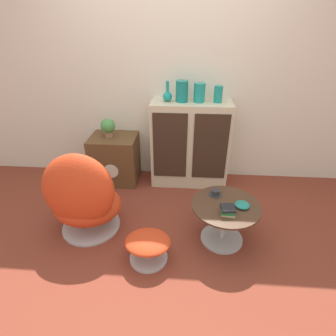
{
  "coord_description": "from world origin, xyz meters",
  "views": [
    {
      "loc": [
        0.21,
        -1.67,
        1.84
      ],
      "look_at": [
        0.04,
        0.57,
        0.55
      ],
      "focal_mm": 28.0,
      "sensor_mm": 36.0,
      "label": 1
    }
  ],
  "objects_px": {
    "egg_chair": "(83,198)",
    "teacup": "(215,193)",
    "ottoman": "(148,245)",
    "potted_plant": "(108,127)",
    "sideboard": "(190,144)",
    "vase_inner_left": "(182,91)",
    "vase_leftmost": "(167,96)",
    "tv_console": "(115,159)",
    "vase_inner_right": "(199,93)",
    "book_stack": "(228,210)",
    "coffee_table": "(224,217)",
    "vase_rightmost": "(218,94)",
    "bowl": "(242,205)"
  },
  "relations": [
    {
      "from": "vase_rightmost",
      "to": "vase_inner_right",
      "type": "bearing_deg",
      "value": 180.0
    },
    {
      "from": "vase_inner_right",
      "to": "book_stack",
      "type": "distance_m",
      "value": 1.36
    },
    {
      "from": "teacup",
      "to": "sideboard",
      "type": "bearing_deg",
      "value": 105.4
    },
    {
      "from": "egg_chair",
      "to": "teacup",
      "type": "xyz_separation_m",
      "value": [
        1.22,
        0.13,
        0.04
      ]
    },
    {
      "from": "vase_inner_left",
      "to": "coffee_table",
      "type": "bearing_deg",
      "value": -66.99
    },
    {
      "from": "coffee_table",
      "to": "vase_rightmost",
      "type": "relative_size",
      "value": 3.43
    },
    {
      "from": "tv_console",
      "to": "ottoman",
      "type": "height_order",
      "value": "tv_console"
    },
    {
      "from": "sideboard",
      "to": "ottoman",
      "type": "distance_m",
      "value": 1.39
    },
    {
      "from": "vase_inner_right",
      "to": "vase_rightmost",
      "type": "height_order",
      "value": "vase_inner_right"
    },
    {
      "from": "egg_chair",
      "to": "teacup",
      "type": "bearing_deg",
      "value": 5.87
    },
    {
      "from": "vase_inner_right",
      "to": "teacup",
      "type": "distance_m",
      "value": 1.14
    },
    {
      "from": "coffee_table",
      "to": "bowl",
      "type": "bearing_deg",
      "value": -5.6
    },
    {
      "from": "vase_inner_right",
      "to": "book_stack",
      "type": "bearing_deg",
      "value": -78.04
    },
    {
      "from": "ottoman",
      "to": "potted_plant",
      "type": "bearing_deg",
      "value": 116.44
    },
    {
      "from": "tv_console",
      "to": "vase_inner_right",
      "type": "distance_m",
      "value": 1.31
    },
    {
      "from": "vase_leftmost",
      "to": "tv_console",
      "type": "bearing_deg",
      "value": -176.91
    },
    {
      "from": "vase_leftmost",
      "to": "vase_inner_right",
      "type": "relative_size",
      "value": 1.08
    },
    {
      "from": "tv_console",
      "to": "vase_inner_left",
      "type": "xyz_separation_m",
      "value": [
        0.82,
        0.04,
        0.85
      ]
    },
    {
      "from": "vase_leftmost",
      "to": "egg_chair",
      "type": "bearing_deg",
      "value": -125.09
    },
    {
      "from": "ottoman",
      "to": "book_stack",
      "type": "distance_m",
      "value": 0.73
    },
    {
      "from": "vase_inner_left",
      "to": "teacup",
      "type": "xyz_separation_m",
      "value": [
        0.35,
        -0.88,
        -0.72
      ]
    },
    {
      "from": "sideboard",
      "to": "tv_console",
      "type": "bearing_deg",
      "value": -178.05
    },
    {
      "from": "teacup",
      "to": "vase_inner_right",
      "type": "bearing_deg",
      "value": 100.5
    },
    {
      "from": "sideboard",
      "to": "egg_chair",
      "type": "height_order",
      "value": "sideboard"
    },
    {
      "from": "vase_leftmost",
      "to": "vase_inner_right",
      "type": "distance_m",
      "value": 0.35
    },
    {
      "from": "sideboard",
      "to": "egg_chair",
      "type": "bearing_deg",
      "value": -134.29
    },
    {
      "from": "tv_console",
      "to": "potted_plant",
      "type": "xyz_separation_m",
      "value": [
        -0.05,
        0.0,
        0.43
      ]
    },
    {
      "from": "egg_chair",
      "to": "coffee_table",
      "type": "height_order",
      "value": "egg_chair"
    },
    {
      "from": "vase_inner_left",
      "to": "tv_console",
      "type": "bearing_deg",
      "value": -177.51
    },
    {
      "from": "sideboard",
      "to": "vase_rightmost",
      "type": "xyz_separation_m",
      "value": [
        0.28,
        0.0,
        0.6
      ]
    },
    {
      "from": "coffee_table",
      "to": "vase_inner_right",
      "type": "bearing_deg",
      "value": 103.44
    },
    {
      "from": "egg_chair",
      "to": "vase_rightmost",
      "type": "height_order",
      "value": "vase_rightmost"
    },
    {
      "from": "coffee_table",
      "to": "vase_rightmost",
      "type": "height_order",
      "value": "vase_rightmost"
    },
    {
      "from": "egg_chair",
      "to": "bowl",
      "type": "relative_size",
      "value": 6.85
    },
    {
      "from": "egg_chair",
      "to": "vase_inner_right",
      "type": "distance_m",
      "value": 1.63
    },
    {
      "from": "sideboard",
      "to": "ottoman",
      "type": "bearing_deg",
      "value": -104.62
    },
    {
      "from": "ottoman",
      "to": "vase_inner_left",
      "type": "relative_size",
      "value": 1.73
    },
    {
      "from": "vase_inner_left",
      "to": "vase_leftmost",
      "type": "bearing_deg",
      "value": 180.0
    },
    {
      "from": "vase_leftmost",
      "to": "book_stack",
      "type": "distance_m",
      "value": 1.44
    },
    {
      "from": "vase_rightmost",
      "to": "teacup",
      "type": "xyz_separation_m",
      "value": [
        -0.04,
        -0.88,
        -0.69
      ]
    },
    {
      "from": "egg_chair",
      "to": "vase_inner_left",
      "type": "distance_m",
      "value": 1.52
    },
    {
      "from": "coffee_table",
      "to": "vase_inner_right",
      "type": "height_order",
      "value": "vase_inner_right"
    },
    {
      "from": "sideboard",
      "to": "potted_plant",
      "type": "height_order",
      "value": "sideboard"
    },
    {
      "from": "sideboard",
      "to": "vase_inner_right",
      "type": "bearing_deg",
      "value": 2.83
    },
    {
      "from": "ottoman",
      "to": "vase_leftmost",
      "type": "height_order",
      "value": "vase_leftmost"
    },
    {
      "from": "vase_inner_left",
      "to": "teacup",
      "type": "bearing_deg",
      "value": -68.1
    },
    {
      "from": "tv_console",
      "to": "vase_inner_right",
      "type": "height_order",
      "value": "vase_inner_right"
    },
    {
      "from": "teacup",
      "to": "book_stack",
      "type": "relative_size",
      "value": 0.91
    },
    {
      "from": "vase_inner_right",
      "to": "teacup",
      "type": "xyz_separation_m",
      "value": [
        0.16,
        -0.88,
        -0.7
      ]
    },
    {
      "from": "coffee_table",
      "to": "vase_leftmost",
      "type": "bearing_deg",
      "value": 120.06
    }
  ]
}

